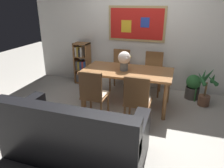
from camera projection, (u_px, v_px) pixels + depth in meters
name	position (u px, v px, depth m)	size (l,w,h in m)	color
ground_plane	(118.00, 117.00, 3.75)	(12.00, 12.00, 0.00)	#B7B2A8
wall_back_with_painting	(139.00, 31.00, 4.73)	(5.20, 0.14, 2.60)	silver
dining_table	(127.00, 74.00, 3.98)	(1.67, 0.87, 0.72)	brown
dining_chair_near_left	(93.00, 92.00, 3.44)	(0.40, 0.41, 0.91)	brown
dining_chair_far_right	(153.00, 70.00, 4.59)	(0.40, 0.41, 0.91)	brown
dining_chair_far_left	(120.00, 66.00, 4.81)	(0.40, 0.41, 0.91)	brown
dining_chair_near_right	(137.00, 98.00, 3.22)	(0.40, 0.41, 0.91)	brown
leather_couch	(74.00, 136.00, 2.71)	(1.80, 0.84, 0.84)	black
bookshelf	(82.00, 65.00, 5.21)	(0.36, 0.28, 1.01)	brown
potted_ivy	(193.00, 87.00, 4.39)	(0.30, 0.31, 0.55)	#4C4742
potted_palm	(206.00, 90.00, 4.06)	(0.43, 0.38, 0.76)	brown
flower_vase	(124.00, 60.00, 3.86)	(0.24, 0.23, 0.36)	slate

